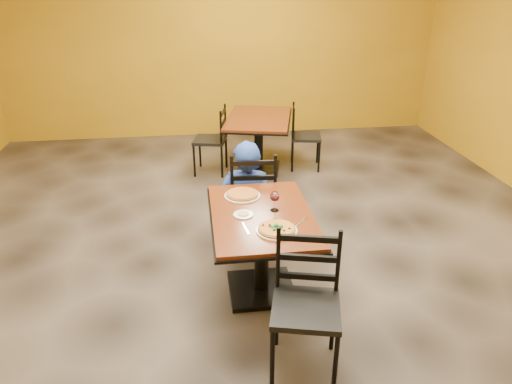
{
  "coord_description": "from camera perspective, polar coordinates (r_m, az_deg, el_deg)",
  "views": [
    {
      "loc": [
        -0.5,
        -3.85,
        2.5
      ],
      "look_at": [
        -0.02,
        -0.3,
        0.85
      ],
      "focal_mm": 33.37,
      "sensor_mm": 36.0,
      "label": 1
    }
  ],
  "objects": [
    {
      "name": "dip",
      "position": [
        3.78,
        -1.53,
        -2.61
      ],
      "size": [
        0.09,
        0.09,
        0.01
      ],
      "primitive_type": "cylinder",
      "color": "tan",
      "rests_on": "side_plate"
    },
    {
      "name": "knife",
      "position": [
        3.68,
        5.29,
        -3.71
      ],
      "size": [
        0.15,
        0.17,
        0.0
      ],
      "primitive_type": "cube",
      "rotation": [
        0.0,
        0.0,
        -0.72
      ],
      "color": "silver",
      "rests_on": "table_main"
    },
    {
      "name": "chair_second_left",
      "position": [
        6.46,
        -5.55,
        6.19
      ],
      "size": [
        0.5,
        0.5,
        0.91
      ],
      "primitive_type": null,
      "rotation": [
        0.0,
        0.0,
        -1.8
      ],
      "color": "black",
      "rests_on": "floor"
    },
    {
      "name": "table_main",
      "position": [
        3.9,
        0.69,
        -5.12
      ],
      "size": [
        0.83,
        1.23,
        0.75
      ],
      "color": "maroon",
      "rests_on": "floor"
    },
    {
      "name": "pizza_main",
      "position": [
        3.55,
        2.51,
        -4.41
      ],
      "size": [
        0.28,
        0.28,
        0.02
      ],
      "primitive_type": "cylinder",
      "color": "#97340B",
      "rests_on": "plate_main"
    },
    {
      "name": "chair_main_far",
      "position": [
        4.73,
        -0.41,
        -0.36
      ],
      "size": [
        0.48,
        0.48,
        0.99
      ],
      "primitive_type": null,
      "rotation": [
        0.0,
        0.0,
        3.07
      ],
      "color": "black",
      "rests_on": "floor"
    },
    {
      "name": "side_plate",
      "position": [
        3.78,
        -1.53,
        -2.73
      ],
      "size": [
        0.16,
        0.16,
        0.01
      ],
      "primitive_type": "cylinder",
      "color": "white",
      "rests_on": "table_main"
    },
    {
      "name": "fork",
      "position": [
        3.59,
        -1.26,
        -4.36
      ],
      "size": [
        0.04,
        0.19,
        0.0
      ],
      "primitive_type": "cube",
      "rotation": [
        0.0,
        0.0,
        0.14
      ],
      "color": "silver",
      "rests_on": "table_main"
    },
    {
      "name": "wall_back",
      "position": [
        7.93,
        -4.2,
        17.43
      ],
      "size": [
        7.0,
        0.01,
        3.0
      ],
      "primitive_type": "cube",
      "color": "#BE8915",
      "rests_on": "ground"
    },
    {
      "name": "chair_second_right",
      "position": [
        6.64,
        6.01,
        6.57
      ],
      "size": [
        0.47,
        0.47,
        0.89
      ],
      "primitive_type": null,
      "rotation": [
        0.0,
        0.0,
        1.38
      ],
      "color": "black",
      "rests_on": "floor"
    },
    {
      "name": "pizza_far",
      "position": [
        4.1,
        -1.65,
        -0.22
      ],
      "size": [
        0.28,
        0.28,
        0.02
      ],
      "primitive_type": "cylinder",
      "color": "orange",
      "rests_on": "plate_far"
    },
    {
      "name": "plate_main",
      "position": [
        3.56,
        2.5,
        -4.63
      ],
      "size": [
        0.31,
        0.31,
        0.01
      ],
      "primitive_type": "cylinder",
      "color": "white",
      "rests_on": "table_main"
    },
    {
      "name": "table_second",
      "position": [
        6.48,
        0.31,
        7.31
      ],
      "size": [
        1.12,
        1.42,
        0.75
      ],
      "rotation": [
        0.0,
        0.0,
        -0.24
      ],
      "color": "maroon",
      "rests_on": "floor"
    },
    {
      "name": "floor",
      "position": [
        4.61,
        -0.25,
        -8.06
      ],
      "size": [
        7.0,
        8.0,
        0.01
      ],
      "primitive_type": "cube",
      "color": "black",
      "rests_on": "ground"
    },
    {
      "name": "plate_far",
      "position": [
        4.1,
        -1.65,
        -0.42
      ],
      "size": [
        0.31,
        0.31,
        0.01
      ],
      "primitive_type": "cylinder",
      "color": "white",
      "rests_on": "table_main"
    },
    {
      "name": "chair_main_near",
      "position": [
        3.23,
        6.0,
        -13.85
      ],
      "size": [
        0.54,
        0.54,
        0.99
      ],
      "primitive_type": null,
      "rotation": [
        0.0,
        0.0,
        -0.24
      ],
      "color": "black",
      "rests_on": "floor"
    },
    {
      "name": "diner",
      "position": [
        4.69,
        -1.15,
        -0.03
      ],
      "size": [
        0.61,
        0.45,
        1.07
      ],
      "primitive_type": "imported",
      "rotation": [
        0.0,
        0.0,
        2.97
      ],
      "color": "#1C469A",
      "rests_on": "floor"
    },
    {
      "name": "wine_glass",
      "position": [
        3.82,
        2.25,
        -1.0
      ],
      "size": [
        0.08,
        0.08,
        0.18
      ],
      "primitive_type": null,
      "color": "white",
      "rests_on": "table_main"
    }
  ]
}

